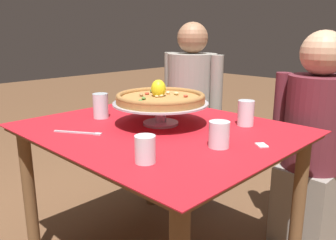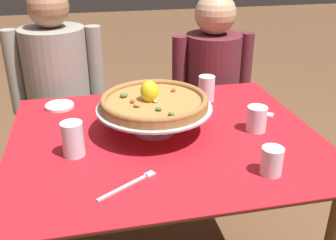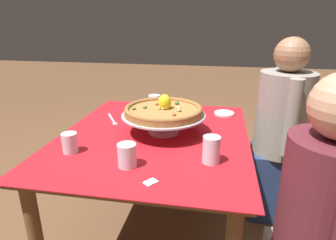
{
  "view_description": "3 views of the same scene",
  "coord_description": "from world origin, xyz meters",
  "px_view_note": "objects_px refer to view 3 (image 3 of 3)",
  "views": [
    {
      "loc": [
        1.07,
        -1.04,
        1.13
      ],
      "look_at": [
        0.01,
        0.05,
        0.74
      ],
      "focal_mm": 36.88,
      "sensor_mm": 36.0,
      "label": 1
    },
    {
      "loc": [
        -0.27,
        -1.29,
        1.4
      ],
      "look_at": [
        0.01,
        0.02,
        0.77
      ],
      "focal_mm": 41.71,
      "sensor_mm": 36.0,
      "label": 2
    },
    {
      "loc": [
        1.36,
        0.32,
        1.29
      ],
      "look_at": [
        -0.08,
        0.06,
        0.77
      ],
      "focal_mm": 30.56,
      "sensor_mm": 36.0,
      "label": 3
    }
  ],
  "objects_px": {
    "water_glass_side_right": "(127,157)",
    "water_glass_front_right": "(70,144)",
    "sugar_packet": "(151,182)",
    "diner_right": "(318,234)",
    "water_glass_back_right": "(211,151)",
    "pizza_stand": "(164,118)",
    "dinner_fork": "(112,120)",
    "water_glass_side_left": "(154,106)",
    "side_plate": "(224,113)",
    "pizza": "(164,110)",
    "diner_left": "(280,137)"
  },
  "relations": [
    {
      "from": "dinner_fork",
      "to": "water_glass_side_right",
      "type": "bearing_deg",
      "value": 26.74
    },
    {
      "from": "water_glass_back_right",
      "to": "water_glass_side_right",
      "type": "distance_m",
      "value": 0.35
    },
    {
      "from": "water_glass_back_right",
      "to": "water_glass_side_left",
      "type": "distance_m",
      "value": 0.71
    },
    {
      "from": "water_glass_side_right",
      "to": "water_glass_side_left",
      "type": "bearing_deg",
      "value": -176.44
    },
    {
      "from": "pizza",
      "to": "diner_left",
      "type": "bearing_deg",
      "value": 119.83
    },
    {
      "from": "water_glass_front_right",
      "to": "side_plate",
      "type": "distance_m",
      "value": 0.97
    },
    {
      "from": "pizza",
      "to": "diner_right",
      "type": "height_order",
      "value": "diner_right"
    },
    {
      "from": "water_glass_back_right",
      "to": "side_plate",
      "type": "height_order",
      "value": "water_glass_back_right"
    },
    {
      "from": "sugar_packet",
      "to": "diner_left",
      "type": "relative_size",
      "value": 0.04
    },
    {
      "from": "water_glass_back_right",
      "to": "water_glass_side_left",
      "type": "height_order",
      "value": "water_glass_side_left"
    },
    {
      "from": "pizza",
      "to": "water_glass_front_right",
      "type": "relative_size",
      "value": 4.45
    },
    {
      "from": "water_glass_side_left",
      "to": "sugar_packet",
      "type": "relative_size",
      "value": 2.46
    },
    {
      "from": "water_glass_side_left",
      "to": "sugar_packet",
      "type": "height_order",
      "value": "water_glass_side_left"
    },
    {
      "from": "water_glass_side_right",
      "to": "sugar_packet",
      "type": "xyz_separation_m",
      "value": [
        0.11,
        0.12,
        -0.04
      ]
    },
    {
      "from": "water_glass_front_right",
      "to": "water_glass_side_left",
      "type": "relative_size",
      "value": 0.74
    },
    {
      "from": "pizza_stand",
      "to": "water_glass_side_right",
      "type": "xyz_separation_m",
      "value": [
        0.39,
        -0.08,
        -0.04
      ]
    },
    {
      "from": "pizza_stand",
      "to": "sugar_packet",
      "type": "height_order",
      "value": "pizza_stand"
    },
    {
      "from": "side_plate",
      "to": "water_glass_front_right",
      "type": "bearing_deg",
      "value": -45.75
    },
    {
      "from": "pizza_stand",
      "to": "water_glass_front_right",
      "type": "height_order",
      "value": "pizza_stand"
    },
    {
      "from": "pizza",
      "to": "diner_left",
      "type": "height_order",
      "value": "diner_left"
    },
    {
      "from": "water_glass_front_right",
      "to": "water_glass_side_right",
      "type": "distance_m",
      "value": 0.31
    },
    {
      "from": "water_glass_side_left",
      "to": "dinner_fork",
      "type": "distance_m",
      "value": 0.28
    },
    {
      "from": "pizza_stand",
      "to": "pizza",
      "type": "xyz_separation_m",
      "value": [
        -0.0,
        0.0,
        0.05
      ]
    },
    {
      "from": "water_glass_front_right",
      "to": "water_glass_back_right",
      "type": "bearing_deg",
      "value": 91.42
    },
    {
      "from": "pizza_stand",
      "to": "dinner_fork",
      "type": "xyz_separation_m",
      "value": [
        -0.14,
        -0.34,
        -0.08
      ]
    },
    {
      "from": "water_glass_back_right",
      "to": "diner_right",
      "type": "xyz_separation_m",
      "value": [
        0.17,
        0.41,
        -0.22
      ]
    },
    {
      "from": "diner_left",
      "to": "diner_right",
      "type": "bearing_deg",
      "value": -0.94
    },
    {
      "from": "water_glass_back_right",
      "to": "sugar_packet",
      "type": "xyz_separation_m",
      "value": [
        0.21,
        -0.21,
        -0.05
      ]
    },
    {
      "from": "water_glass_back_right",
      "to": "side_plate",
      "type": "bearing_deg",
      "value": 174.87
    },
    {
      "from": "water_glass_side_right",
      "to": "water_glass_front_right",
      "type": "bearing_deg",
      "value": -105.19
    },
    {
      "from": "water_glass_front_right",
      "to": "diner_right",
      "type": "xyz_separation_m",
      "value": [
        0.15,
        1.04,
        -0.21
      ]
    },
    {
      "from": "water_glass_front_right",
      "to": "dinner_fork",
      "type": "height_order",
      "value": "water_glass_front_right"
    },
    {
      "from": "dinner_fork",
      "to": "diner_right",
      "type": "relative_size",
      "value": 0.17
    },
    {
      "from": "pizza_stand",
      "to": "dinner_fork",
      "type": "height_order",
      "value": "pizza_stand"
    },
    {
      "from": "dinner_fork",
      "to": "water_glass_side_left",
      "type": "bearing_deg",
      "value": 126.6
    },
    {
      "from": "water_glass_side_right",
      "to": "diner_left",
      "type": "relative_size",
      "value": 0.08
    },
    {
      "from": "dinner_fork",
      "to": "diner_right",
      "type": "height_order",
      "value": "diner_right"
    },
    {
      "from": "water_glass_back_right",
      "to": "sugar_packet",
      "type": "distance_m",
      "value": 0.3
    },
    {
      "from": "diner_left",
      "to": "water_glass_back_right",
      "type": "bearing_deg",
      "value": -31.62
    },
    {
      "from": "water_glass_side_left",
      "to": "dinner_fork",
      "type": "relative_size",
      "value": 0.63
    },
    {
      "from": "pizza_stand",
      "to": "diner_right",
      "type": "distance_m",
      "value": 0.85
    },
    {
      "from": "pizza_stand",
      "to": "water_glass_side_left",
      "type": "distance_m",
      "value": 0.33
    },
    {
      "from": "pizza_stand",
      "to": "dinner_fork",
      "type": "distance_m",
      "value": 0.38
    },
    {
      "from": "sugar_packet",
      "to": "dinner_fork",
      "type": "bearing_deg",
      "value": -148.48
    },
    {
      "from": "pizza_stand",
      "to": "water_glass_front_right",
      "type": "relative_size",
      "value": 4.8
    },
    {
      "from": "dinner_fork",
      "to": "diner_left",
      "type": "bearing_deg",
      "value": 103.83
    },
    {
      "from": "water_glass_back_right",
      "to": "water_glass_side_right",
      "type": "bearing_deg",
      "value": -74.07
    },
    {
      "from": "water_glass_side_right",
      "to": "pizza_stand",
      "type": "bearing_deg",
      "value": 168.9
    },
    {
      "from": "water_glass_side_right",
      "to": "sugar_packet",
      "type": "bearing_deg",
      "value": 48.82
    },
    {
      "from": "sugar_packet",
      "to": "diner_right",
      "type": "distance_m",
      "value": 0.64
    }
  ]
}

